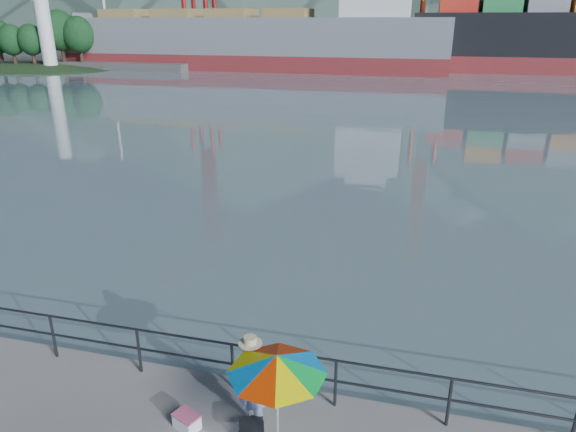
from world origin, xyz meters
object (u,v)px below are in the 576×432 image
object	(u,v)px
fisherman	(252,386)
beach_umbrella	(277,364)
bulk_carrier	(264,39)
cooler_bag	(187,422)

from	to	relation	value
fisherman	beach_umbrella	distance (m)	1.20
bulk_carrier	beach_umbrella	bearing A→B (deg)	-72.99
fisherman	cooler_bag	world-z (taller)	fisherman
beach_umbrella	bulk_carrier	distance (m)	72.59
beach_umbrella	cooler_bag	world-z (taller)	beach_umbrella
bulk_carrier	cooler_bag	bearing A→B (deg)	-74.25
cooler_bag	bulk_carrier	world-z (taller)	bulk_carrier
fisherman	bulk_carrier	distance (m)	71.99
fisherman	cooler_bag	bearing A→B (deg)	-141.69
fisherman	beach_umbrella	size ratio (longest dim) A/B	0.88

